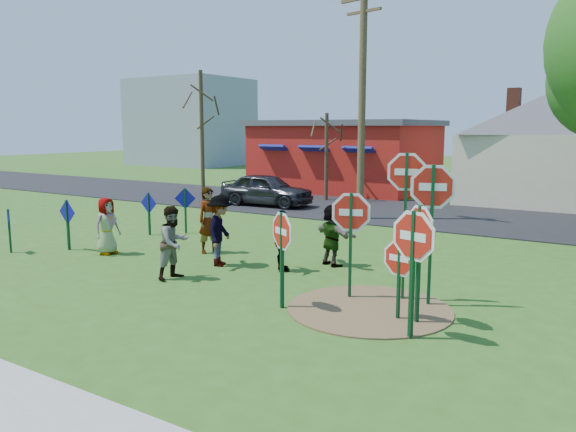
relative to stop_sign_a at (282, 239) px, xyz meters
name	(u,v)px	position (x,y,z in m)	size (l,w,h in m)	color
ground	(221,268)	(-3.00, 1.81, -1.38)	(120.00, 120.00, 0.00)	#335418
road	(394,211)	(-3.00, 13.31, -1.36)	(120.00, 7.50, 0.04)	black
dirt_patch	(369,309)	(1.50, 0.81, -1.37)	(3.20, 3.20, 0.03)	brown
red_building	(346,155)	(-8.50, 19.81, 0.58)	(9.40, 7.69, 3.90)	#A42110
cream_house	(562,140)	(2.50, 19.81, 1.54)	(9.40, 9.40, 6.50)	beige
distant_building	(191,122)	(-31.00, 31.81, 2.62)	(10.00, 8.00, 8.00)	#8C939E
stop_sign_a	(282,239)	(0.00, 0.00, 0.00)	(0.90, 0.51, 2.04)	#103D20
stop_sign_b	(406,188)	(1.81, 1.76, 0.93)	(1.01, 0.32, 3.16)	#103D20
stop_sign_c	(420,237)	(2.54, 0.56, 0.20)	(0.85, 0.57, 2.29)	#103D20
stop_sign_d	(432,199)	(2.38, 1.69, 0.75)	(1.11, 0.45, 2.97)	#103D20
stop_sign_e	(399,263)	(2.18, 0.57, -0.32)	(0.91, 0.21, 1.62)	#103D20
stop_sign_f	(413,244)	(2.70, -0.19, 0.23)	(1.11, 0.36, 2.32)	#103D20
stop_sign_g	(351,222)	(0.83, 1.30, 0.23)	(1.05, 0.38, 2.35)	#103D20
blue_diamond_a	(9,225)	(-9.17, 0.01, -0.60)	(0.54, 0.36, 1.26)	#103D20
blue_diamond_b	(67,219)	(-8.10, 1.14, -0.47)	(0.73, 0.07, 1.47)	#103D20
blue_diamond_c	(149,209)	(-7.83, 4.03, -0.51)	(0.70, 0.07, 1.41)	#103D20
blue_diamond_d	(185,205)	(-7.02, 4.89, -0.43)	(0.64, 0.35, 1.54)	#103D20
person_a	(107,226)	(-6.71, 1.37, -0.59)	(0.78, 0.51, 1.59)	#404F9C
person_b	(209,220)	(-4.42, 3.04, -0.45)	(0.68, 0.44, 1.86)	#266C56
person_c	(174,243)	(-3.31, 0.47, -0.52)	(0.84, 0.65, 1.72)	brown
person_d	(220,231)	(-3.20, 2.03, -0.47)	(1.18, 0.68, 1.82)	#3A393E
person_e	(282,241)	(-1.57, 2.41, -0.62)	(0.89, 0.37, 1.51)	#3F2B50
person_f	(332,235)	(-0.79, 3.57, -0.59)	(1.46, 0.47, 1.58)	#1C542F
suv	(267,189)	(-8.43, 11.72, -0.62)	(1.71, 4.24, 1.45)	#333338
utility_pole	(362,98)	(-3.34, 10.67, 3.24)	(2.11, 0.64, 8.78)	#4C3823
bare_tree_west	(202,118)	(-11.45, 10.90, 2.54)	(1.80, 1.80, 6.07)	#382819
bare_tree_east	(327,144)	(-7.12, 14.89, 1.33)	(1.80, 1.80, 4.19)	#382819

